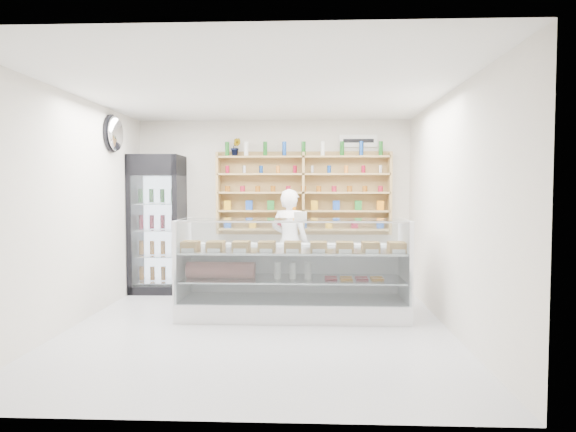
{
  "coord_description": "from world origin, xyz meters",
  "views": [
    {
      "loc": [
        0.61,
        -6.05,
        1.66
      ],
      "look_at": [
        0.31,
        0.9,
        1.29
      ],
      "focal_mm": 32.0,
      "sensor_mm": 36.0,
      "label": 1
    }
  ],
  "objects": [
    {
      "name": "security_mirror",
      "position": [
        -2.17,
        1.2,
        2.45
      ],
      "size": [
        0.15,
        0.5,
        0.5
      ],
      "primitive_type": "ellipsoid",
      "color": "silver",
      "rests_on": "left_wall"
    },
    {
      "name": "potted_plant",
      "position": [
        -0.61,
        2.34,
        2.34
      ],
      "size": [
        0.17,
        0.14,
        0.29
      ],
      "primitive_type": "imported",
      "rotation": [
        0.0,
        0.0,
        0.08
      ],
      "color": "#1E6626",
      "rests_on": "wall_shelving"
    },
    {
      "name": "room",
      "position": [
        0.0,
        0.0,
        1.4
      ],
      "size": [
        5.0,
        5.0,
        5.0
      ],
      "color": "#B7B7BC",
      "rests_on": "ground"
    },
    {
      "name": "shop_worker",
      "position": [
        0.29,
        1.91,
        0.83
      ],
      "size": [
        0.71,
        0.58,
        1.66
      ],
      "primitive_type": "imported",
      "rotation": [
        0.0,
        0.0,
        2.78
      ],
      "color": "white",
      "rests_on": "floor"
    },
    {
      "name": "wall_shelving",
      "position": [
        0.5,
        2.34,
        1.59
      ],
      "size": [
        2.84,
        0.28,
        1.33
      ],
      "color": "#A78B4E",
      "rests_on": "back_wall"
    },
    {
      "name": "wall_sign",
      "position": [
        1.4,
        2.47,
        2.45
      ],
      "size": [
        0.62,
        0.03,
        0.2
      ],
      "primitive_type": "cube",
      "color": "white",
      "rests_on": "back_wall"
    },
    {
      "name": "drinks_cooler",
      "position": [
        -1.85,
        2.13,
        1.1
      ],
      "size": [
        0.81,
        0.79,
        2.2
      ],
      "rotation": [
        0.0,
        0.0,
        0.03
      ],
      "color": "black",
      "rests_on": "floor"
    },
    {
      "name": "display_counter",
      "position": [
        0.39,
        0.53,
        0.35
      ],
      "size": [
        2.93,
        0.87,
        1.27
      ],
      "color": "white",
      "rests_on": "floor"
    }
  ]
}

